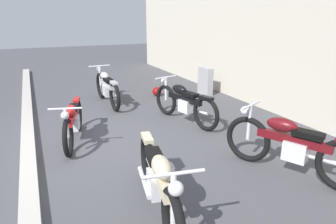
{
  "coord_description": "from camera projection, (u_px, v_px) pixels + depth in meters",
  "views": [
    {
      "loc": [
        5.36,
        -1.01,
        2.33
      ],
      "look_at": [
        0.33,
        1.3,
        0.55
      ],
      "focal_mm": 31.92,
      "sensor_mm": 36.0,
      "label": 1
    }
  ],
  "objects": [
    {
      "name": "curb_strip",
      "position": [
        28.0,
        152.0,
        5.24
      ],
      "size": [
        18.0,
        0.24,
        0.12
      ],
      "primitive_type": "cube",
      "color": "#B7B2A8",
      "rests_on": "ground_plane"
    },
    {
      "name": "stone_marker",
      "position": [
        205.0,
        81.0,
        9.2
      ],
      "size": [
        0.55,
        0.23,
        0.83
      ],
      "primitive_type": "cube",
      "rotation": [
        0.0,
        0.0,
        0.07
      ],
      "color": "#9E9EA3",
      "rests_on": "ground_plane"
    },
    {
      "name": "building_wall",
      "position": [
        287.0,
        47.0,
        7.05
      ],
      "size": [
        18.0,
        0.3,
        3.29
      ],
      "primitive_type": "cube",
      "color": "beige",
      "rests_on": "ground_plane"
    },
    {
      "name": "ground_plane",
      "position": [
        100.0,
        143.0,
        5.76
      ],
      "size": [
        40.0,
        40.0,
        0.0
      ],
      "primitive_type": "plane",
      "color": "#47474C"
    },
    {
      "name": "helmet",
      "position": [
        157.0,
        91.0,
        9.1
      ],
      "size": [
        0.28,
        0.28,
        0.28
      ],
      "primitive_type": "sphere",
      "color": "maroon",
      "rests_on": "ground_plane"
    },
    {
      "name": "motorcycle_silver",
      "position": [
        107.0,
        87.0,
        8.16
      ],
      "size": [
        2.18,
        0.61,
        0.98
      ],
      "rotation": [
        0.0,
        0.0,
        3.17
      ],
      "color": "black",
      "rests_on": "ground_plane"
    },
    {
      "name": "motorcycle_red",
      "position": [
        73.0,
        121.0,
        5.68
      ],
      "size": [
        1.91,
        0.75,
        0.88
      ],
      "rotation": [
        0.0,
        0.0,
        -0.27
      ],
      "color": "black",
      "rests_on": "ground_plane"
    },
    {
      "name": "motorcycle_black",
      "position": [
        184.0,
        103.0,
        6.78
      ],
      "size": [
        2.09,
        0.74,
        0.95
      ],
      "rotation": [
        0.0,
        0.0,
        3.37
      ],
      "color": "black",
      "rests_on": "ground_plane"
    },
    {
      "name": "motorcycle_maroon",
      "position": [
        291.0,
        146.0,
        4.48
      ],
      "size": [
        2.05,
        1.09,
        0.99
      ],
      "rotation": [
        0.0,
        0.0,
        3.57
      ],
      "color": "black",
      "rests_on": "ground_plane"
    },
    {
      "name": "motorcycle_cream",
      "position": [
        158.0,
        182.0,
        3.52
      ],
      "size": [
        2.14,
        0.67,
        0.97
      ],
      "rotation": [
        0.0,
        0.0,
        -0.19
      ],
      "color": "black",
      "rests_on": "ground_plane"
    }
  ]
}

